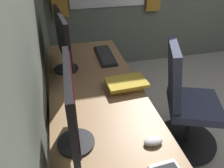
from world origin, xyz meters
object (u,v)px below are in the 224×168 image
object	(u,v)px
monitor_secondary	(63,39)
mouse_main	(153,141)
keyboard_spare	(105,56)
office_chair	(185,105)
book_stack_near	(126,84)
monitor_primary	(72,105)
drawer_pedestal	(97,137)

from	to	relation	value
monitor_secondary	mouse_main	bearing A→B (deg)	-157.00
keyboard_spare	office_chair	xyz separation A→B (m)	(-0.53, -0.58, -0.28)
monitor_secondary	book_stack_near	xyz separation A→B (m)	(-0.37, -0.40, -0.23)
office_chair	mouse_main	bearing A→B (deg)	134.78
monitor_secondary	mouse_main	distance (m)	1.03
monitor_primary	monitor_secondary	size ratio (longest dim) A/B	0.89
keyboard_spare	mouse_main	world-z (taller)	mouse_main
keyboard_spare	book_stack_near	bearing A→B (deg)	-175.95
drawer_pedestal	book_stack_near	world-z (taller)	book_stack_near
monitor_secondary	office_chair	xyz separation A→B (m)	(-0.37, -0.94, -0.54)
mouse_main	office_chair	world-z (taller)	office_chair
mouse_main	book_stack_near	bearing A→B (deg)	-1.21
monitor_primary	office_chair	distance (m)	1.18
drawer_pedestal	monitor_primary	bearing A→B (deg)	156.28
mouse_main	keyboard_spare	bearing A→B (deg)	1.39
monitor_primary	keyboard_spare	world-z (taller)	monitor_primary
drawer_pedestal	mouse_main	size ratio (longest dim) A/B	6.68
monitor_secondary	keyboard_spare	xyz separation A→B (m)	(0.16, -0.36, -0.26)
monitor_primary	mouse_main	world-z (taller)	monitor_primary
monitor_primary	drawer_pedestal	bearing A→B (deg)	-23.72
keyboard_spare	office_chair	size ratio (longest dim) A/B	0.43
office_chair	monitor_secondary	bearing A→B (deg)	68.63
keyboard_spare	office_chair	distance (m)	0.83
drawer_pedestal	office_chair	distance (m)	0.80
book_stack_near	office_chair	bearing A→B (deg)	-89.54
drawer_pedestal	mouse_main	xyz separation A→B (m)	(-0.47, -0.23, 0.40)
monitor_secondary	keyboard_spare	bearing A→B (deg)	-66.30
book_stack_near	drawer_pedestal	bearing A→B (deg)	106.34
drawer_pedestal	monitor_secondary	xyz separation A→B (m)	(0.44, 0.16, 0.65)
monitor_secondary	mouse_main	world-z (taller)	monitor_secondary
monitor_primary	mouse_main	distance (m)	0.47
monitor_secondary	mouse_main	size ratio (longest dim) A/B	5.25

